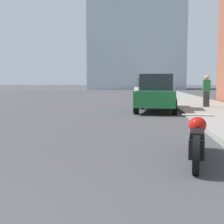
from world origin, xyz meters
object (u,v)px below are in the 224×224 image
object	(u,v)px
parked_car_red	(149,87)
pedestrian	(206,91)
parked_car_green	(157,93)
parked_car_black	(146,86)
motorcycle	(197,139)
parked_car_yellow	(146,86)
parked_car_white	(148,89)

from	to	relation	value
parked_car_red	pedestrian	bearing A→B (deg)	-78.25
parked_car_green	parked_car_black	world-z (taller)	parked_car_green
motorcycle	parked_car_green	xyz separation A→B (m)	(-0.31, 9.31, 0.49)
motorcycle	pedestrian	distance (m)	10.89
motorcycle	parked_car_green	bearing A→B (deg)	102.04
parked_car_green	parked_car_red	bearing A→B (deg)	95.36
parked_car_yellow	pedestrian	xyz separation A→B (m)	(2.64, -43.94, 0.12)
parked_car_green	parked_car_white	bearing A→B (deg)	97.03
parked_car_green	parked_car_white	size ratio (longest dim) A/B	1.08
parked_car_green	parked_car_red	distance (m)	21.28
motorcycle	parked_car_black	size ratio (longest dim) A/B	0.49
parked_car_red	motorcycle	bearing A→B (deg)	-84.92
parked_car_green	parked_car_red	size ratio (longest dim) A/B	0.96
parked_car_green	pedestrian	size ratio (longest dim) A/B	2.77
parked_car_white	parked_car_green	bearing A→B (deg)	-94.22
motorcycle	parked_car_black	world-z (taller)	parked_car_black
parked_car_white	parked_car_red	size ratio (longest dim) A/B	0.89
parked_car_yellow	parked_car_black	bearing A→B (deg)	-93.75
parked_car_black	pedestrian	size ratio (longest dim) A/B	2.95
parked_car_black	parked_car_white	bearing A→B (deg)	-93.71
parked_car_green	pedestrian	bearing A→B (deg)	33.14
parked_car_white	pedestrian	world-z (taller)	pedestrian
motorcycle	parked_car_black	distance (m)	43.87
parked_car_green	parked_car_yellow	xyz separation A→B (m)	(-0.11, 45.28, -0.03)
parked_car_white	parked_car_red	world-z (taller)	parked_car_red
parked_car_black	parked_car_yellow	distance (m)	10.72
parked_car_white	parked_car_yellow	xyz separation A→B (m)	(0.20, 34.96, -0.03)
parked_car_red	parked_car_black	distance (m)	13.28
parked_car_red	parked_car_white	bearing A→B (deg)	-87.05
parked_car_black	pedestrian	xyz separation A→B (m)	(2.75, -33.23, 0.14)
motorcycle	parked_car_black	xyz separation A→B (m)	(-0.53, 43.87, 0.45)
parked_car_black	parked_car_yellow	bearing A→B (deg)	85.90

